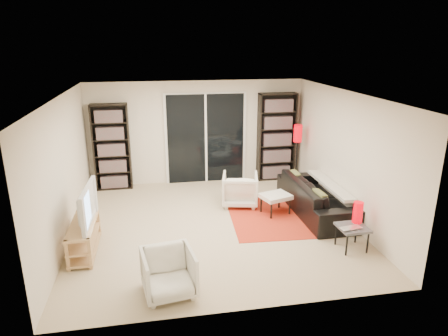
{
  "coord_description": "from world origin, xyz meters",
  "views": [
    {
      "loc": [
        -1.0,
        -6.65,
        3.26
      ],
      "look_at": [
        0.25,
        0.3,
        1.0
      ],
      "focal_mm": 32.0,
      "sensor_mm": 36.0,
      "label": 1
    }
  ],
  "objects_px": {
    "side_table": "(353,229)",
    "floor_lamp": "(297,139)",
    "tv_stand": "(84,237)",
    "sofa": "(316,197)",
    "armchair_front": "(169,273)",
    "ottoman": "(276,197)",
    "bookshelf_left": "(112,147)",
    "bookshelf_right": "(277,137)",
    "armchair_back": "(240,189)"
  },
  "relations": [
    {
      "from": "armchair_front",
      "to": "ottoman",
      "type": "distance_m",
      "value": 3.15
    },
    {
      "from": "armchair_front",
      "to": "ottoman",
      "type": "relative_size",
      "value": 1.06
    },
    {
      "from": "side_table",
      "to": "bookshelf_left",
      "type": "bearing_deg",
      "value": 138.18
    },
    {
      "from": "sofa",
      "to": "bookshelf_right",
      "type": "bearing_deg",
      "value": 4.38
    },
    {
      "from": "bookshelf_right",
      "to": "sofa",
      "type": "xyz_separation_m",
      "value": [
        0.19,
        -2.11,
        -0.72
      ]
    },
    {
      "from": "side_table",
      "to": "floor_lamp",
      "type": "relative_size",
      "value": 0.32
    },
    {
      "from": "armchair_back",
      "to": "floor_lamp",
      "type": "height_order",
      "value": "floor_lamp"
    },
    {
      "from": "side_table",
      "to": "floor_lamp",
      "type": "bearing_deg",
      "value": 87.25
    },
    {
      "from": "sofa",
      "to": "floor_lamp",
      "type": "bearing_deg",
      "value": -5.81
    },
    {
      "from": "tv_stand",
      "to": "side_table",
      "type": "height_order",
      "value": "tv_stand"
    },
    {
      "from": "armchair_back",
      "to": "ottoman",
      "type": "bearing_deg",
      "value": 148.37
    },
    {
      "from": "bookshelf_right",
      "to": "tv_stand",
      "type": "height_order",
      "value": "bookshelf_right"
    },
    {
      "from": "sofa",
      "to": "tv_stand",
      "type": "bearing_deg",
      "value": 100.25
    },
    {
      "from": "tv_stand",
      "to": "ottoman",
      "type": "xyz_separation_m",
      "value": [
        3.47,
        0.9,
        0.08
      ]
    },
    {
      "from": "tv_stand",
      "to": "floor_lamp",
      "type": "xyz_separation_m",
      "value": [
        4.42,
        2.4,
        0.84
      ]
    },
    {
      "from": "bookshelf_right",
      "to": "ottoman",
      "type": "relative_size",
      "value": 3.23
    },
    {
      "from": "ottoman",
      "to": "side_table",
      "type": "relative_size",
      "value": 1.39
    },
    {
      "from": "armchair_back",
      "to": "side_table",
      "type": "relative_size",
      "value": 1.56
    },
    {
      "from": "armchair_back",
      "to": "floor_lamp",
      "type": "xyz_separation_m",
      "value": [
        1.54,
        0.92,
        0.78
      ]
    },
    {
      "from": "armchair_front",
      "to": "side_table",
      "type": "height_order",
      "value": "armchair_front"
    },
    {
      "from": "side_table",
      "to": "floor_lamp",
      "type": "xyz_separation_m",
      "value": [
        0.15,
        3.07,
        0.75
      ]
    },
    {
      "from": "bookshelf_left",
      "to": "side_table",
      "type": "relative_size",
      "value": 4.18
    },
    {
      "from": "bookshelf_right",
      "to": "tv_stand",
      "type": "bearing_deg",
      "value": -144.32
    },
    {
      "from": "sofa",
      "to": "armchair_front",
      "type": "xyz_separation_m",
      "value": [
        -2.99,
        -2.19,
        -0.02
      ]
    },
    {
      "from": "tv_stand",
      "to": "armchair_front",
      "type": "relative_size",
      "value": 1.71
    },
    {
      "from": "armchair_front",
      "to": "side_table",
      "type": "xyz_separation_m",
      "value": [
        2.99,
        0.7,
        0.04
      ]
    },
    {
      "from": "ottoman",
      "to": "side_table",
      "type": "distance_m",
      "value": 1.77
    },
    {
      "from": "bookshelf_right",
      "to": "floor_lamp",
      "type": "distance_m",
      "value": 0.63
    },
    {
      "from": "floor_lamp",
      "to": "tv_stand",
      "type": "bearing_deg",
      "value": -151.5
    },
    {
      "from": "side_table",
      "to": "floor_lamp",
      "type": "height_order",
      "value": "floor_lamp"
    },
    {
      "from": "bookshelf_right",
      "to": "armchair_back",
      "type": "height_order",
      "value": "bookshelf_right"
    },
    {
      "from": "armchair_front",
      "to": "floor_lamp",
      "type": "xyz_separation_m",
      "value": [
        3.13,
        3.77,
        0.79
      ]
    },
    {
      "from": "armchair_front",
      "to": "side_table",
      "type": "relative_size",
      "value": 1.47
    },
    {
      "from": "bookshelf_right",
      "to": "armchair_front",
      "type": "xyz_separation_m",
      "value": [
        -2.81,
        -4.3,
        -0.74
      ]
    },
    {
      "from": "ottoman",
      "to": "tv_stand",
      "type": "bearing_deg",
      "value": -165.39
    },
    {
      "from": "sofa",
      "to": "side_table",
      "type": "distance_m",
      "value": 1.49
    },
    {
      "from": "bookshelf_left",
      "to": "bookshelf_right",
      "type": "bearing_deg",
      "value": -0.0
    },
    {
      "from": "tv_stand",
      "to": "sofa",
      "type": "xyz_separation_m",
      "value": [
        4.27,
        0.82,
        0.07
      ]
    },
    {
      "from": "ottoman",
      "to": "armchair_back",
      "type": "bearing_deg",
      "value": 135.68
    },
    {
      "from": "ottoman",
      "to": "bookshelf_left",
      "type": "bearing_deg",
      "value": 147.79
    },
    {
      "from": "side_table",
      "to": "floor_lamp",
      "type": "distance_m",
      "value": 3.16
    },
    {
      "from": "bookshelf_left",
      "to": "floor_lamp",
      "type": "height_order",
      "value": "bookshelf_left"
    },
    {
      "from": "sofa",
      "to": "side_table",
      "type": "xyz_separation_m",
      "value": [
        -0.0,
        -1.49,
        0.02
      ]
    },
    {
      "from": "bookshelf_left",
      "to": "floor_lamp",
      "type": "relative_size",
      "value": 1.35
    },
    {
      "from": "side_table",
      "to": "tv_stand",
      "type": "bearing_deg",
      "value": 171.08
    },
    {
      "from": "ottoman",
      "to": "floor_lamp",
      "type": "bearing_deg",
      "value": 57.51
    },
    {
      "from": "ottoman",
      "to": "sofa",
      "type": "bearing_deg",
      "value": -5.82
    },
    {
      "from": "bookshelf_left",
      "to": "bookshelf_right",
      "type": "distance_m",
      "value": 3.85
    },
    {
      "from": "bookshelf_right",
      "to": "sofa",
      "type": "distance_m",
      "value": 2.24
    },
    {
      "from": "bookshelf_left",
      "to": "tv_stand",
      "type": "height_order",
      "value": "bookshelf_left"
    }
  ]
}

